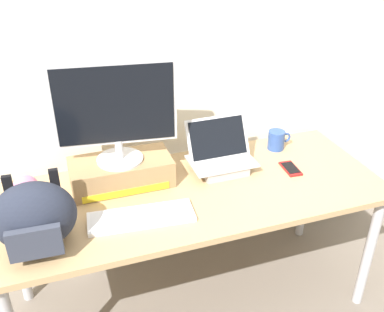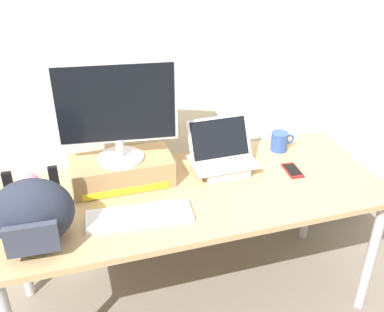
# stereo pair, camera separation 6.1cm
# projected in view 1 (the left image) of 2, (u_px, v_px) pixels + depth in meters

# --- Properties ---
(ground_plane) EXTENTS (20.00, 20.00, 0.00)m
(ground_plane) POSITION_uv_depth(u_px,v_px,m) (192.00, 299.00, 2.40)
(ground_plane) COLOR #70665B
(back_wall) EXTENTS (7.00, 0.10, 2.60)m
(back_wall) POSITION_uv_depth(u_px,v_px,m) (161.00, 39.00, 2.14)
(back_wall) COLOR silver
(back_wall) RESTS_ON ground
(desk) EXTENTS (1.80, 0.72, 0.71)m
(desk) POSITION_uv_depth(u_px,v_px,m) (192.00, 202.00, 2.09)
(desk) COLOR tan
(desk) RESTS_ON ground
(toner_box_yellow) EXTENTS (0.47, 0.23, 0.13)m
(toner_box_yellow) POSITION_uv_depth(u_px,v_px,m) (121.00, 172.00, 2.07)
(toner_box_yellow) COLOR #9E7A51
(toner_box_yellow) RESTS_ON desk
(desktop_monitor) EXTENTS (0.53, 0.21, 0.46)m
(desktop_monitor) POSITION_uv_depth(u_px,v_px,m) (116.00, 112.00, 1.91)
(desktop_monitor) COLOR silver
(desktop_monitor) RESTS_ON toner_box_yellow
(open_laptop) EXTENTS (0.32, 0.22, 0.25)m
(open_laptop) POSITION_uv_depth(u_px,v_px,m) (221.00, 160.00, 2.19)
(open_laptop) COLOR #ADADB2
(open_laptop) RESTS_ON desk
(external_keyboard) EXTENTS (0.46, 0.19, 0.02)m
(external_keyboard) POSITION_uv_depth(u_px,v_px,m) (141.00, 217.00, 1.85)
(external_keyboard) COLOR white
(external_keyboard) RESTS_ON desk
(messenger_backpack) EXTENTS (0.32, 0.28, 0.27)m
(messenger_backpack) POSITION_uv_depth(u_px,v_px,m) (34.00, 216.00, 1.65)
(messenger_backpack) COLOR #232838
(messenger_backpack) RESTS_ON desk
(coffee_mug) EXTENTS (0.13, 0.09, 0.10)m
(coffee_mug) POSITION_uv_depth(u_px,v_px,m) (277.00, 140.00, 2.38)
(coffee_mug) COLOR #2D4C93
(coffee_mug) RESTS_ON desk
(cell_phone) EXTENTS (0.08, 0.14, 0.01)m
(cell_phone) POSITION_uv_depth(u_px,v_px,m) (291.00, 168.00, 2.21)
(cell_phone) COLOR red
(cell_phone) RESTS_ON desk
(plush_toy) EXTENTS (0.12, 0.12, 0.12)m
(plush_toy) POSITION_uv_depth(u_px,v_px,m) (26.00, 188.00, 1.96)
(plush_toy) COLOR #CC7099
(plush_toy) RESTS_ON desk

